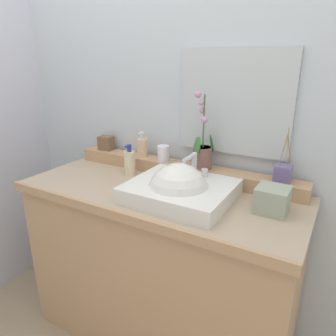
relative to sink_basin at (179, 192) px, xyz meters
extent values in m
cube|color=silver|center=(-0.14, 0.45, 0.28)|extent=(3.10, 0.20, 2.43)
cube|color=tan|center=(-0.14, 0.05, -0.50)|extent=(1.37, 0.56, 0.86)
cube|color=tan|center=(-0.14, 0.05, -0.05)|extent=(1.39, 0.58, 0.04)
cube|color=tan|center=(-0.14, -0.24, -0.05)|extent=(1.39, 0.02, 0.04)
cube|color=tan|center=(-0.14, 0.28, 0.00)|extent=(1.31, 0.11, 0.07)
cube|color=white|center=(0.00, 0.01, 0.00)|extent=(0.46, 0.40, 0.07)
sphere|color=white|center=(0.00, -0.01, 0.00)|extent=(0.28, 0.28, 0.28)
cylinder|color=silver|center=(0.00, 0.15, 0.09)|extent=(0.02, 0.02, 0.10)
cylinder|color=silver|center=(0.00, 0.10, 0.14)|extent=(0.02, 0.11, 0.02)
sphere|color=silver|center=(0.00, 0.15, 0.14)|extent=(0.03, 0.03, 0.03)
cylinder|color=silver|center=(-0.06, 0.15, 0.06)|extent=(0.03, 0.03, 0.04)
cylinder|color=silver|center=(0.05, 0.15, 0.06)|extent=(0.03, 0.03, 0.04)
cylinder|color=brown|center=(0.00, 0.26, 0.09)|extent=(0.10, 0.10, 0.11)
cylinder|color=tan|center=(0.00, 0.26, 0.15)|extent=(0.08, 0.08, 0.01)
cylinder|color=#476B38|center=(0.00, 0.26, 0.28)|extent=(0.01, 0.01, 0.26)
ellipsoid|color=#387033|center=(0.03, 0.29, 0.17)|extent=(0.04, 0.04, 0.09)
ellipsoid|color=#387033|center=(-0.03, 0.23, 0.17)|extent=(0.04, 0.04, 0.08)
ellipsoid|color=#387033|center=(-0.01, 0.21, 0.17)|extent=(0.03, 0.03, 0.10)
sphere|color=#C784B4|center=(0.01, 0.23, 0.29)|extent=(0.03, 0.03, 0.03)
sphere|color=#C784B4|center=(-0.02, 0.26, 0.33)|extent=(0.03, 0.03, 0.03)
sphere|color=#C784B4|center=(-0.01, 0.24, 0.37)|extent=(0.02, 0.02, 0.02)
sphere|color=#C784B4|center=(-0.03, 0.23, 0.41)|extent=(0.03, 0.03, 0.03)
cylinder|color=beige|center=(-0.39, 0.28, 0.09)|extent=(0.06, 0.06, 0.10)
cylinder|color=silver|center=(-0.39, 0.28, 0.15)|extent=(0.02, 0.02, 0.02)
cylinder|color=silver|center=(-0.39, 0.28, 0.17)|extent=(0.03, 0.03, 0.02)
cylinder|color=silver|center=(-0.39, 0.26, 0.17)|extent=(0.01, 0.03, 0.01)
cylinder|color=silver|center=(-0.24, 0.26, 0.08)|extent=(0.06, 0.06, 0.09)
cube|color=slate|center=(0.39, 0.27, 0.08)|extent=(0.07, 0.07, 0.08)
cylinder|color=#9E7A4C|center=(0.41, 0.27, 0.17)|extent=(0.04, 0.00, 0.14)
cylinder|color=#9E7A4C|center=(0.40, 0.29, 0.18)|extent=(0.02, 0.05, 0.16)
cylinder|color=#9E7A4C|center=(0.38, 0.28, 0.18)|extent=(0.03, 0.02, 0.15)
cylinder|color=#9E7A4C|center=(0.38, 0.27, 0.18)|extent=(0.02, 0.02, 0.16)
cylinder|color=#9E7A4C|center=(0.40, 0.26, 0.20)|extent=(0.02, 0.03, 0.18)
cube|color=brown|center=(-0.66, 0.28, 0.08)|extent=(0.09, 0.08, 0.08)
cylinder|color=beige|center=(-0.38, 0.15, 0.03)|extent=(0.06, 0.06, 0.13)
cylinder|color=navy|center=(-0.38, 0.15, 0.11)|extent=(0.02, 0.02, 0.02)
cylinder|color=navy|center=(-0.38, 0.15, 0.13)|extent=(0.03, 0.03, 0.02)
cylinder|color=navy|center=(-0.38, 0.13, 0.13)|extent=(0.01, 0.03, 0.01)
cube|color=#97A28D|center=(0.39, 0.09, 0.02)|extent=(0.13, 0.13, 0.11)
cube|color=silver|center=(0.11, 0.34, 0.37)|extent=(0.56, 0.02, 0.51)
camera|label=1|loc=(0.61, -1.15, 0.57)|focal=33.59mm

